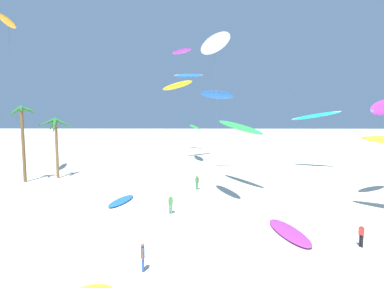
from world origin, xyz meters
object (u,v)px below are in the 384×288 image
Objects in this scene: flying_kite_5 at (177,85)px; person_near_left at (362,234)px; flying_kite_8 at (315,116)px; flying_kite_2 at (8,22)px; flying_kite_10 at (217,95)px; flying_kite_0 at (189,75)px; person_mid_field at (197,182)px; palm_tree_0 at (56,130)px; grounded_kite_0 at (121,201)px; flying_kite_1 at (194,127)px; grounded_kite_1 at (289,232)px; flying_kite_4 at (239,127)px; flying_kite_3 at (214,44)px; flying_kite_6 at (181,51)px; palm_tree_1 at (22,122)px; person_near_right at (171,203)px; person_foreground_walker at (143,256)px.

flying_kite_5 is 38.09m from person_near_left.
flying_kite_5 reaches higher than flying_kite_8.
flying_kite_2 is 1.72× the size of flying_kite_10.
flying_kite_0 is 13.66m from flying_kite_10.
person_mid_field is (-11.15, 15.90, 0.05)m from person_near_left.
palm_tree_0 is 1.70× the size of grounded_kite_0.
person_mid_field is at bearing -89.02° from flying_kite_1.
grounded_kite_1 is at bearing 152.05° from person_near_left.
flying_kite_5 is at bearing 100.69° from person_mid_field.
flying_kite_5 reaches higher than flying_kite_4.
flying_kite_0 is at bearing 74.12° from flying_kite_5.
flying_kite_3 reaches higher than grounded_kite_1.
flying_kite_6 reaches higher than grounded_kite_1.
flying_kite_2 reaches higher than flying_kite_4.
palm_tree_0 is 0.57× the size of flying_kite_5.
palm_tree_1 is 26.74m from flying_kite_10.
flying_kite_5 is 8.41× the size of person_near_right.
flying_kite_1 is 0.57× the size of flying_kite_3.
flying_kite_5 is at bearing 100.93° from flying_kite_3.
flying_kite_2 is at bearing 129.93° from person_foreground_walker.
flying_kite_5 is at bearing -105.88° from flying_kite_0.
flying_kite_8 is at bearing -8.95° from flying_kite_5.
person_mid_field reaches higher than grounded_kite_1.
flying_kite_4 is 0.58× the size of flying_kite_6.
flying_kite_6 is 44.46m from grounded_kite_0.
person_near_right is (5.31, -3.56, 0.80)m from grounded_kite_0.
flying_kite_8 reaches higher than person_foreground_walker.
grounded_kite_1 is (3.83, -24.97, -11.40)m from flying_kite_10.
flying_kite_10 is 2.55× the size of grounded_kite_0.
flying_kite_5 reaches higher than person_near_right.
flying_kite_10 reaches higher than person_near_left.
flying_kite_8 is (21.83, -19.66, -13.30)m from flying_kite_6.
flying_kite_3 is 27.90m from flying_kite_8.
flying_kite_10 is 7.21× the size of person_near_right.
person_near_left is (18.88, -10.60, 0.75)m from grounded_kite_0.
palm_tree_1 is 1.01× the size of flying_kite_8.
flying_kite_10 is at bearing 98.73° from grounded_kite_1.
flying_kite_8 is (37.76, 7.15, 1.75)m from palm_tree_0.
person_near_left is at bearing -70.95° from flying_kite_4.
grounded_kite_1 is (-11.69, -27.30, -8.26)m from flying_kite_8.
flying_kite_2 is at bearing 148.12° from person_near_left.
palm_tree_0 is 4.22m from palm_tree_1.
grounded_kite_0 is at bearing 150.68° from person_near_left.
flying_kite_3 reaches higher than palm_tree_1.
flying_kite_8 is 30.82m from grounded_kite_1.
flying_kite_6 is 4.56× the size of grounded_kite_0.
flying_kite_5 reaches higher than flying_kite_10.
person_mid_field is at bearing -86.65° from flying_kite_0.
flying_kite_4 reaches higher than person_near_right.
person_near_left reaches higher than grounded_kite_0.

